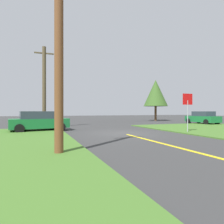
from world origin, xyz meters
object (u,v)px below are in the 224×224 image
Objects in this scene: stop_sign at (188,105)px; parked_car_near_building at (39,121)px; utility_pole_near at (59,52)px; oak_tree_left at (156,93)px; car_on_crossroad at (203,118)px; utility_pole_mid at (44,87)px.

parked_car_near_building is at bearing -21.67° from stop_sign.
oak_tree_left is (18.37, 20.53, 1.02)m from utility_pole_near.
stop_sign is 0.62× the size of parked_car_near_building.
stop_sign is at bearing 128.29° from car_on_crossroad.
oak_tree_left reaches higher than stop_sign.
utility_pole_mid reaches higher than utility_pole_near.
utility_pole_mid reaches higher than oak_tree_left.
utility_pole_near is at bearing 27.53° from stop_sign.
utility_pole_near reaches higher than stop_sign.
stop_sign is 18.97m from oak_tree_left.
utility_pole_near is 0.93× the size of utility_pole_mid.
utility_pole_near is at bearing 120.63° from car_on_crossroad.
stop_sign is 0.69× the size of car_on_crossroad.
stop_sign is 10.61m from utility_pole_near.
car_on_crossroad is at bearing 30.10° from utility_pole_near.
utility_pole_mid is at bearing -34.41° from stop_sign.
car_on_crossroad is at bearing -3.14° from parked_car_near_building.
utility_pole_near is 12.27m from utility_pole_mid.
utility_pole_mid reaches higher than parked_car_near_building.
parked_car_near_building is 4.42m from utility_pole_mid.
stop_sign is at bearing -117.39° from oak_tree_left.
utility_pole_near reaches higher than oak_tree_left.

